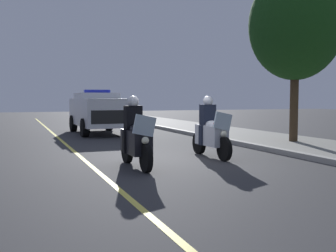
# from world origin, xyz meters

# --- Properties ---
(ground_plane) EXTENTS (80.00, 80.00, 0.00)m
(ground_plane) POSITION_xyz_m (0.00, 0.00, 0.00)
(ground_plane) COLOR #333335
(curb_strip) EXTENTS (48.00, 0.24, 0.15)m
(curb_strip) POSITION_xyz_m (0.00, 3.50, 0.07)
(curb_strip) COLOR #9E9B93
(curb_strip) RESTS_ON ground
(sidewalk_strip) EXTENTS (48.00, 3.60, 0.10)m
(sidewalk_strip) POSITION_xyz_m (0.00, 5.40, 0.05)
(sidewalk_strip) COLOR gray
(sidewalk_strip) RESTS_ON ground
(lane_stripe_center) EXTENTS (48.00, 0.12, 0.01)m
(lane_stripe_center) POSITION_xyz_m (0.00, -2.19, 0.00)
(lane_stripe_center) COLOR #E0D14C
(lane_stripe_center) RESTS_ON ground
(police_motorcycle_lead_left) EXTENTS (2.14, 0.56, 1.72)m
(police_motorcycle_lead_left) POSITION_xyz_m (0.92, -1.23, 0.70)
(police_motorcycle_lead_left) COLOR black
(police_motorcycle_lead_left) RESTS_ON ground
(police_motorcycle_lead_right) EXTENTS (2.14, 0.56, 1.72)m
(police_motorcycle_lead_right) POSITION_xyz_m (0.08, 1.22, 0.70)
(police_motorcycle_lead_right) COLOR black
(police_motorcycle_lead_right) RESTS_ON ground
(police_suv) EXTENTS (4.94, 2.14, 2.05)m
(police_suv) POSITION_xyz_m (-8.66, -0.22, 1.07)
(police_suv) COLOR silver
(police_suv) RESTS_ON ground
(tree_mid_block) EXTENTS (3.33, 3.33, 6.16)m
(tree_mid_block) POSITION_xyz_m (-1.80, 5.54, 4.27)
(tree_mid_block) COLOR #42301E
(tree_mid_block) RESTS_ON sidewalk_strip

